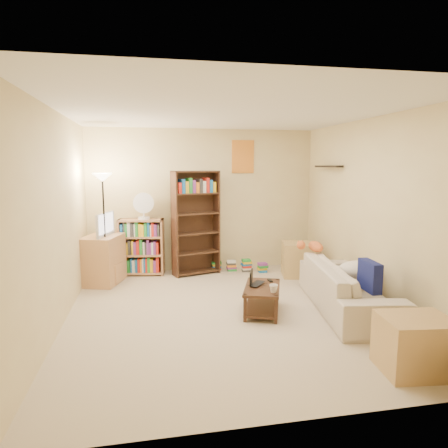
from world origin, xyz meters
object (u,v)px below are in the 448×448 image
at_px(sofa, 348,287).
at_px(side_table, 297,259).
at_px(laptop, 260,285).
at_px(mug, 274,289).
at_px(floor_lamp, 103,196).
at_px(end_cabinet, 415,345).
at_px(television, 101,224).
at_px(desk_fan, 144,206).
at_px(tall_bookshelf, 196,220).
at_px(coffee_table, 262,297).
at_px(tabby_cat, 313,246).
at_px(tv_stand, 103,259).
at_px(short_bookshelf, 142,247).

bearing_deg(sofa, side_table, 10.87).
height_order(laptop, mug, mug).
relative_size(floor_lamp, end_cabinet, 2.86).
distance_m(sofa, mug, 1.08).
height_order(television, desk_fan, desk_fan).
distance_m(tall_bookshelf, desk_fan, 0.91).
relative_size(sofa, coffee_table, 2.46).
distance_m(tall_bookshelf, end_cabinet, 4.05).
distance_m(mug, floor_lamp, 3.03).
bearing_deg(sofa, end_cabinet, -177.19).
xyz_separation_m(sofa, laptop, (-1.14, 0.14, 0.06)).
distance_m(tabby_cat, floor_lamp, 3.27).
bearing_deg(sofa, tabby_cat, 18.61).
distance_m(tv_stand, floor_lamp, 1.02).
xyz_separation_m(tv_stand, television, (-0.00, 0.00, 0.57)).
distance_m(sofa, coffee_table, 1.13).
bearing_deg(end_cabinet, short_bookshelf, 122.99).
bearing_deg(mug, sofa, 8.91).
height_order(sofa, coffee_table, sofa).
bearing_deg(sofa, tv_stand, 69.55).
xyz_separation_m(tabby_cat, desk_fan, (-2.46, 1.36, 0.52)).
bearing_deg(coffee_table, side_table, 74.81).
height_order(mug, desk_fan, desk_fan).
relative_size(tabby_cat, tv_stand, 0.62).
bearing_deg(side_table, short_bookshelf, 167.22).
distance_m(tall_bookshelf, side_table, 1.85).
xyz_separation_m(sofa, desk_fan, (-2.59, 2.18, 0.90)).
xyz_separation_m(laptop, end_cabinet, (0.97, -1.73, -0.10)).
distance_m(sofa, side_table, 1.64).
relative_size(television, end_cabinet, 1.04).
height_order(desk_fan, floor_lamp, floor_lamp).
bearing_deg(television, tv_stand, -72.47).
relative_size(tabby_cat, end_cabinet, 0.78).
distance_m(coffee_table, mug, 0.33).
relative_size(coffee_table, mug, 5.91).
relative_size(laptop, tall_bookshelf, 0.20).
distance_m(side_table, end_cabinet, 3.23).
xyz_separation_m(tv_stand, tall_bookshelf, (1.53, 0.25, 0.56)).
bearing_deg(tall_bookshelf, end_cabinet, -83.44).
bearing_deg(desk_fan, laptop, -54.55).
xyz_separation_m(television, side_table, (3.20, -0.20, -0.66)).
bearing_deg(desk_fan, sofa, -40.06).
xyz_separation_m(coffee_table, side_table, (1.07, 1.54, 0.08)).
bearing_deg(television, tall_bookshelf, -63.19).
bearing_deg(television, tabby_cat, -90.61).
xyz_separation_m(sofa, floor_lamp, (-3.19, 1.74, 1.09)).
distance_m(tv_stand, short_bookshelf, 0.72).
bearing_deg(desk_fan, coffee_table, -54.86).
xyz_separation_m(mug, short_bookshelf, (-1.59, 2.39, 0.09)).
bearing_deg(tall_bookshelf, coffee_table, -89.60).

